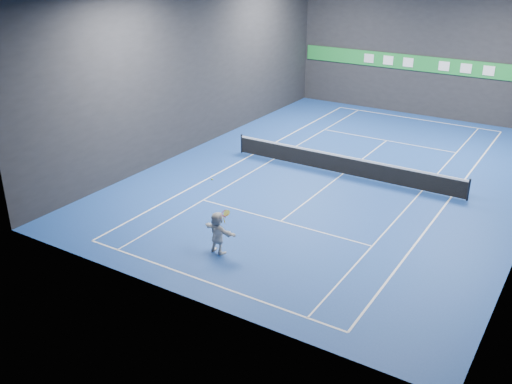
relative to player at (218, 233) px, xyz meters
The scene contains 18 objects.
ground 10.03m from the player, 85.88° to the left, with size 26.00×26.00×0.00m, color navy.
wall_back 23.27m from the player, 88.21° to the left, with size 18.00×0.10×9.00m, color black.
wall_front 4.81m from the player, 76.68° to the right, with size 18.00×0.10×9.00m, color black.
wall_left 13.47m from the player, 129.73° to the left, with size 0.10×26.00×9.00m, color black.
baseline_near 2.22m from the player, 69.52° to the right, with size 10.98×0.08×0.01m, color white.
baseline_far 21.88m from the player, 88.12° to the left, with size 10.98×0.08×0.01m, color white.
sideline_doubles_left 11.08m from the player, 115.58° to the left, with size 0.08×23.78×0.01m, color white.
sideline_doubles_right 11.77m from the player, 58.08° to the left, with size 0.08×23.78×0.01m, color white.
sideline_singles_left 10.56m from the player, 108.79° to the left, with size 0.06×23.78×0.01m, color white.
sideline_singles_right 11.11m from the player, 64.15° to the left, with size 0.06×23.78×0.01m, color white.
service_line_near 3.73m from the player, 78.61° to the left, with size 8.23×0.06×0.01m, color white.
service_line_far 16.40m from the player, 87.49° to the left, with size 8.23×0.06×0.01m, color white.
center_service_line 10.03m from the player, 85.88° to the left, with size 0.06×12.80×0.01m, color white.
player is the anchor object (origin of this frame).
tennis_ball 2.09m from the player, 154.30° to the left, with size 0.07×0.07×0.07m, color #C4DC24.
tennis_net 10.00m from the player, 85.88° to the left, with size 12.50×0.10×1.07m.
sponsor_banner 23.07m from the player, 88.20° to the left, with size 17.64×0.11×1.00m.
tennis_racket 0.91m from the player, ahead, with size 0.45×0.36×0.57m.
Camera 1 is at (10.63, -25.36, 10.82)m, focal length 40.00 mm.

